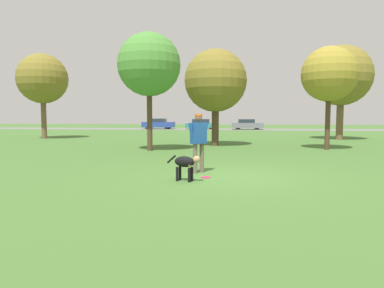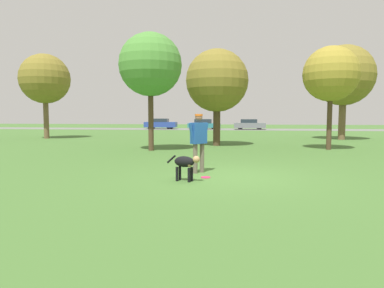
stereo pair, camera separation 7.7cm
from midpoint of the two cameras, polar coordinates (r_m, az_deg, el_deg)
name	(u,v)px [view 2 (the right image)]	position (r m, az deg, el deg)	size (l,w,h in m)	color
ground_plane	(228,176)	(9.51, 6.19, -5.40)	(120.00, 120.00, 0.00)	#426B2D
far_road_strip	(237,129)	(43.48, 7.63, 2.44)	(120.00, 6.00, 0.01)	slate
person	(199,138)	(9.94, 1.35, 1.07)	(0.56, 0.62, 1.72)	#665B4C
dog	(186,163)	(8.69, -0.82, -3.19)	(0.93, 0.45, 0.67)	black
frisbee	(206,177)	(9.27, 2.53, -5.57)	(0.26, 0.26, 0.02)	#E52366
tree_far_right	(344,76)	(26.60, 24.02, 10.35)	(4.20, 4.20, 6.61)	brown
tree_near_right	(331,74)	(18.32, 22.26, 10.71)	(2.69, 2.69, 5.06)	#4C3826
tree_far_left	(45,79)	(27.82, -23.25, 9.91)	(3.63, 3.63, 6.23)	brown
tree_mid_center	(217,81)	(19.40, 4.29, 10.43)	(3.48, 3.48, 5.37)	#4C3826
tree_near_left	(150,65)	(16.74, -6.82, 12.95)	(3.00, 3.00, 5.60)	#4C3826
parked_car_blue	(161,124)	(44.62, -5.21, 3.38)	(4.16, 1.96, 1.36)	#284293
parked_car_teal	(204,124)	(44.09, 2.05, 3.31)	(4.16, 1.84, 1.29)	teal
parked_car_grey	(249,124)	(43.26, 9.60, 3.24)	(3.84, 1.73, 1.28)	slate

